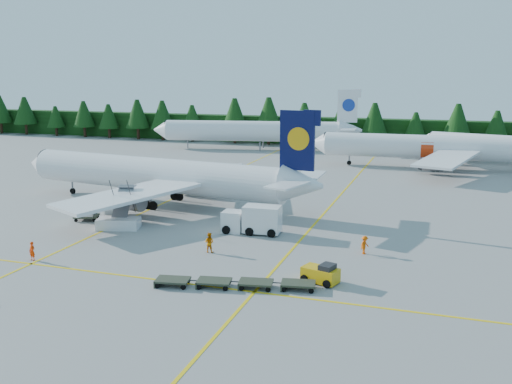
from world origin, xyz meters
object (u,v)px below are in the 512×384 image
(airliner_navy, at_px, (148,174))
(service_truck, at_px, (252,219))
(baggage_tug, at_px, (321,274))
(airliner_red, at_px, (423,147))
(airstairs, at_px, (119,220))

(airliner_navy, relative_size, service_truck, 6.84)
(baggage_tug, bearing_deg, airliner_red, 102.12)
(airstairs, height_order, service_truck, airstairs)
(airliner_navy, distance_m, baggage_tug, 32.99)
(airliner_red, distance_m, service_truck, 48.86)
(airliner_navy, height_order, airstairs, airliner_navy)
(airliner_red, relative_size, baggage_tug, 13.18)
(airliner_navy, xyz_separation_m, baggage_tug, (25.95, -20.16, -2.88))
(service_truck, height_order, baggage_tug, service_truck)
(airliner_navy, height_order, airliner_red, airliner_navy)
(airliner_red, relative_size, service_truck, 6.73)
(airliner_navy, distance_m, service_truck, 18.69)
(airliner_red, bearing_deg, baggage_tug, -96.25)
(baggage_tug, bearing_deg, airliner_navy, 159.23)
(airliner_navy, bearing_deg, baggage_tug, -30.12)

